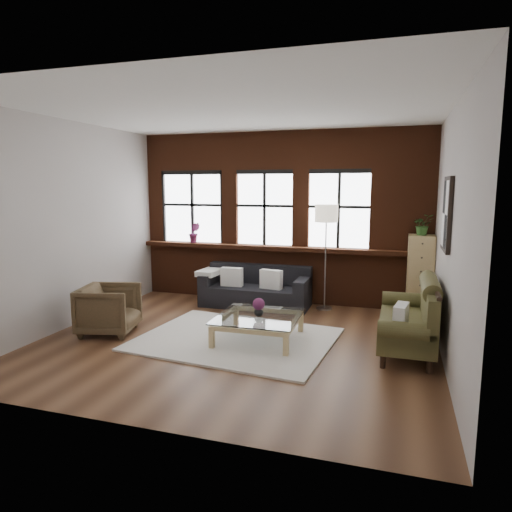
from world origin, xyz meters
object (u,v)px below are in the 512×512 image
(dark_sofa, at_px, (255,287))
(drawer_chest, at_px, (420,276))
(vintage_settee, at_px, (407,315))
(floor_lamp, at_px, (326,254))
(armchair, at_px, (109,309))
(coffee_table, at_px, (259,329))
(vase, at_px, (259,311))

(dark_sofa, distance_m, drawer_chest, 2.88)
(vintage_settee, distance_m, floor_lamp, 2.25)
(vintage_settee, distance_m, armchair, 4.30)
(vintage_settee, bearing_deg, dark_sofa, 149.80)
(drawer_chest, bearing_deg, armchair, -152.10)
(drawer_chest, bearing_deg, vintage_settee, -97.39)
(vintage_settee, height_order, armchair, vintage_settee)
(vintage_settee, height_order, coffee_table, vintage_settee)
(vase, bearing_deg, dark_sofa, 108.82)
(coffee_table, distance_m, floor_lamp, 2.25)
(vintage_settee, height_order, floor_lamp, floor_lamp)
(vintage_settee, bearing_deg, vase, -171.92)
(armchair, height_order, vase, armchair)
(floor_lamp, bearing_deg, coffee_table, -107.60)
(dark_sofa, relative_size, armchair, 2.45)
(drawer_chest, bearing_deg, coffee_table, -137.32)
(dark_sofa, bearing_deg, armchair, -127.64)
(armchair, xyz_separation_m, coffee_table, (2.26, 0.32, -0.18))
(dark_sofa, xyz_separation_m, coffee_table, (0.62, -1.81, -0.17))
(dark_sofa, height_order, drawer_chest, drawer_chest)
(armchair, distance_m, vase, 2.28)
(armchair, height_order, coffee_table, armchair)
(armchair, bearing_deg, dark_sofa, -51.37)
(coffee_table, xyz_separation_m, floor_lamp, (0.63, 1.99, 0.83))
(vintage_settee, xyz_separation_m, vase, (-2.00, -0.28, -0.03))
(armchair, distance_m, drawer_chest, 5.09)
(dark_sofa, bearing_deg, vintage_settee, -30.20)
(dark_sofa, xyz_separation_m, drawer_chest, (2.85, 0.25, 0.34))
(floor_lamp, bearing_deg, vase, -107.60)
(vase, xyz_separation_m, floor_lamp, (0.63, 1.99, 0.57))
(dark_sofa, height_order, coffee_table, dark_sofa)
(vintage_settee, bearing_deg, floor_lamp, 128.74)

